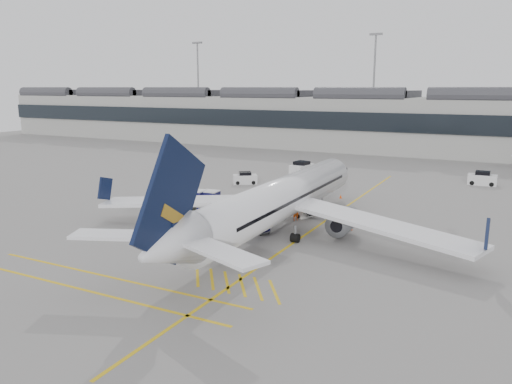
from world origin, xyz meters
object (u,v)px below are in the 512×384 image
at_px(baggage_cart_a, 260,224).
at_px(ramp_agent_b, 231,216).
at_px(belt_loader, 292,209).
at_px(pushback_tug, 192,213).
at_px(ramp_agent_a, 296,212).
at_px(airliner_main, 278,201).

xyz_separation_m(baggage_cart_a, ramp_agent_b, (-3.50, 0.85, 0.12)).
bearing_deg(baggage_cart_a, belt_loader, 109.37).
bearing_deg(baggage_cart_a, ramp_agent_b, -175.49).
height_order(baggage_cart_a, pushback_tug, baggage_cart_a).
bearing_deg(ramp_agent_b, belt_loader, -113.19).
distance_m(baggage_cart_a, pushback_tug, 8.65).
bearing_deg(ramp_agent_a, ramp_agent_b, -178.25).
relative_size(ramp_agent_b, pushback_tug, 0.79).
bearing_deg(baggage_cart_a, airliner_main, 43.18).
height_order(baggage_cart_a, ramp_agent_b, ramp_agent_b).
xyz_separation_m(belt_loader, pushback_tug, (-8.34, -6.11, -0.04)).
relative_size(airliner_main, belt_loader, 7.61).
xyz_separation_m(airliner_main, ramp_agent_a, (-0.30, 4.96, -2.14)).
bearing_deg(airliner_main, belt_loader, 102.62).
bearing_deg(airliner_main, pushback_tug, 174.41).
relative_size(belt_loader, ramp_agent_b, 2.55).
relative_size(airliner_main, pushback_tug, 15.23).
xyz_separation_m(ramp_agent_b, pushback_tug, (-5.00, 0.73, -0.46)).
height_order(airliner_main, ramp_agent_a, airliner_main).
distance_m(ramp_agent_a, pushback_tug, 10.49).
bearing_deg(ramp_agent_b, airliner_main, -179.04).
bearing_deg(ramp_agent_a, belt_loader, 79.04).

